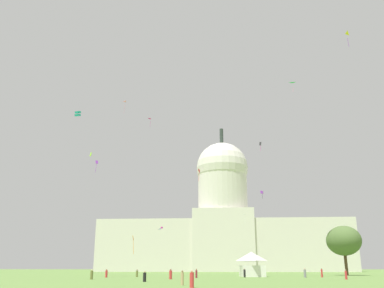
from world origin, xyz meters
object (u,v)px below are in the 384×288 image
at_px(tree_east_mid, 344,241).
at_px(kite_yellow_high, 345,36).
at_px(event_tent, 252,264).
at_px(kite_white_mid, 245,216).
at_px(kite_black_high, 260,145).
at_px(kite_violet_mid_b, 97,164).
at_px(kite_green_high, 292,85).
at_px(kite_pink_high, 126,104).
at_px(person_black_back_center, 145,277).
at_px(kite_orange_low, 133,240).
at_px(capitol_building, 223,227).
at_px(person_red_edge_east, 192,280).
at_px(person_red_front_right, 106,274).
at_px(kite_magenta_mid, 162,228).
at_px(kite_lime_mid, 91,154).
at_px(person_red_front_center, 171,275).
at_px(person_grey_near_tent, 305,273).
at_px(person_black_mid_right, 245,273).
at_px(person_olive_aisle_center, 92,275).
at_px(kite_gold_low, 339,236).
at_px(person_red_lawn_far_left, 322,273).
at_px(kite_blue_low, 158,231).
at_px(kite_turquoise_mid, 78,114).
at_px(kite_magenta_high, 151,119).
at_px(person_tan_edge_west, 182,278).
at_px(person_olive_back_left, 137,274).
at_px(kite_red_mid, 199,172).
at_px(person_maroon_lawn_far_right, 196,274).

height_order(tree_east_mid, kite_yellow_high, kite_yellow_high).
distance_m(event_tent, kite_white_mid, 82.21).
distance_m(kite_black_high, kite_violet_mid_b, 48.26).
bearing_deg(kite_green_high, kite_pink_high, -29.49).
bearing_deg(person_black_back_center, event_tent, 9.78).
bearing_deg(kite_orange_low, capitol_building, 25.63).
distance_m(kite_black_high, kite_yellow_high, 42.35).
height_order(person_red_edge_east, person_red_front_right, person_red_edge_east).
distance_m(person_red_front_right, kite_magenta_mid, 93.44).
relative_size(person_black_back_center, kite_pink_high, 0.37).
bearing_deg(kite_violet_mid_b, kite_lime_mid, -83.66).
relative_size(tree_east_mid, person_red_edge_east, 7.26).
bearing_deg(person_red_front_center, person_grey_near_tent, 137.18).
distance_m(person_black_mid_right, person_olive_aisle_center, 31.14).
distance_m(event_tent, kite_gold_low, 31.77).
bearing_deg(person_red_front_center, kite_orange_low, -134.83).
bearing_deg(person_red_front_center, kite_lime_mid, -112.02).
bearing_deg(kite_orange_low, person_black_mid_right, -69.00).
distance_m(person_red_lawn_far_left, kite_blue_low, 64.58).
bearing_deg(kite_magenta_mid, tree_east_mid, 149.56).
height_order(kite_pink_high, kite_white_mid, kite_pink_high).
height_order(person_olive_aisle_center, kite_blue_low, kite_blue_low).
bearing_deg(kite_turquoise_mid, person_black_mid_right, 25.34).
xyz_separation_m(person_red_front_right, kite_yellow_high, (50.35, -3.58, 48.82)).
bearing_deg(kite_green_high, kite_blue_low, -39.73).
height_order(kite_magenta_high, kite_violet_mid_b, kite_magenta_high).
bearing_deg(kite_magenta_high, kite_yellow_high, -102.60).
height_order(kite_green_high, kite_orange_low, kite_green_high).
distance_m(person_tan_edge_west, kite_lime_mid, 55.28).
bearing_deg(person_olive_back_left, kite_lime_mid, -84.16).
distance_m(event_tent, tree_east_mid, 29.47).
bearing_deg(kite_red_mid, person_olive_aisle_center, 11.36).
height_order(kite_green_high, kite_black_high, kite_green_high).
height_order(person_red_lawn_far_left, kite_blue_low, kite_blue_low).
bearing_deg(event_tent, person_black_back_center, -122.63).
height_order(kite_gold_low, kite_white_mid, kite_white_mid).
bearing_deg(person_olive_back_left, person_red_lawn_far_left, 98.29).
relative_size(person_maroon_lawn_far_right, person_olive_aisle_center, 1.04).
xyz_separation_m(person_black_back_center, kite_magenta_mid, (-15.40, 116.47, 17.36)).
bearing_deg(kite_gold_low, person_grey_near_tent, 49.33).
bearing_deg(kite_pink_high, person_maroon_lawn_far_right, 160.20).
xyz_separation_m(person_red_lawn_far_left, kite_violet_mid_b, (-49.98, 7.82, 25.38)).
relative_size(person_tan_edge_west, kite_magenta_high, 0.49).
height_order(person_olive_back_left, kite_blue_low, kite_blue_low).
height_order(kite_red_mid, kite_white_mid, kite_red_mid).
bearing_deg(person_black_mid_right, person_red_edge_east, -142.00).
distance_m(person_red_edge_east, person_grey_near_tent, 47.98).
xyz_separation_m(person_tan_edge_west, person_olive_aisle_center, (-17.39, 21.79, -0.01)).
bearing_deg(kite_gold_low, kite_violet_mid_b, 3.58).
xyz_separation_m(kite_magenta_high, kite_yellow_high, (53.19, -61.24, -4.72)).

